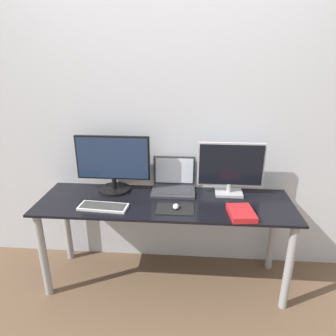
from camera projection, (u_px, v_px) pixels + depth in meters
ground_plane at (162, 305)px, 2.17m from camera, size 12.00×12.00×0.00m
wall_back at (168, 118)px, 2.31m from camera, size 7.00×0.05×2.50m
desk at (165, 216)px, 2.23m from camera, size 1.86×0.55×0.71m
monitor_left at (113, 164)px, 2.29m from camera, size 0.57×0.25×0.44m
monitor_right at (230, 168)px, 2.23m from camera, size 0.49×0.14×0.41m
laptop at (174, 182)px, 2.36m from camera, size 0.33×0.25×0.25m
keyboard at (103, 207)px, 2.09m from camera, size 0.35×0.16×0.02m
mousepad at (175, 209)px, 2.07m from camera, size 0.26×0.17×0.00m
mouse at (176, 206)px, 2.07m from camera, size 0.04×0.06×0.03m
book at (241, 213)px, 1.98m from camera, size 0.18×0.24×0.04m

